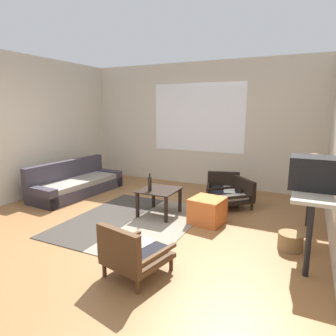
% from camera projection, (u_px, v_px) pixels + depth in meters
% --- Properties ---
extents(ground_plane, '(7.80, 7.80, 0.00)m').
position_uv_depth(ground_plane, '(123.00, 232.00, 4.15)').
color(ground_plane, olive).
extents(far_wall_with_window, '(5.60, 0.13, 2.70)m').
position_uv_depth(far_wall_with_window, '(199.00, 125.00, 6.58)').
color(far_wall_with_window, beige).
rests_on(far_wall_with_window, ground).
extents(side_wall_left, '(0.12, 6.60, 2.70)m').
position_uv_depth(side_wall_left, '(6.00, 129.00, 5.27)').
color(side_wall_left, beige).
rests_on(side_wall_left, ground).
extents(area_rug, '(1.82, 2.24, 0.01)m').
position_uv_depth(area_rug, '(132.00, 221.00, 4.54)').
color(area_rug, '#38332D').
rests_on(area_rug, ground).
extents(couch, '(0.87, 1.99, 0.66)m').
position_uv_depth(couch, '(76.00, 184.00, 5.96)').
color(couch, '#38333D').
rests_on(couch, ground).
extents(coffee_table, '(0.58, 0.61, 0.43)m').
position_uv_depth(coffee_table, '(159.00, 194.00, 4.75)').
color(coffee_table, black).
rests_on(coffee_table, ground).
extents(armchair_by_window, '(0.74, 0.71, 0.51)m').
position_uv_depth(armchair_by_window, '(223.00, 188.00, 5.54)').
color(armchair_by_window, black).
rests_on(armchair_by_window, ground).
extents(armchair_striped_foreground, '(0.67, 0.71, 0.58)m').
position_uv_depth(armchair_striped_foreground, '(132.00, 253.00, 3.00)').
color(armchair_striped_foreground, '#472D19').
rests_on(armchair_striped_foreground, ground).
extents(armchair_corner, '(0.86, 0.86, 0.49)m').
position_uv_depth(armchair_corner, '(234.00, 194.00, 5.18)').
color(armchair_corner, black).
rests_on(armchair_corner, ground).
extents(ottoman_orange, '(0.52, 0.52, 0.39)m').
position_uv_depth(ottoman_orange, '(207.00, 210.00, 4.45)').
color(ottoman_orange, '#D1662D').
rests_on(ottoman_orange, ground).
extents(console_shelf, '(0.40, 1.58, 0.81)m').
position_uv_depth(console_shelf, '(312.00, 192.00, 3.57)').
color(console_shelf, '#B2AD9E').
rests_on(console_shelf, ground).
extents(crt_television, '(0.51, 0.42, 0.37)m').
position_uv_depth(crt_television, '(314.00, 173.00, 3.34)').
color(crt_television, black).
rests_on(crt_television, console_shelf).
extents(clay_vase, '(0.21, 0.21, 0.32)m').
position_uv_depth(clay_vase, '(313.00, 168.00, 3.87)').
color(clay_vase, brown).
rests_on(clay_vase, console_shelf).
extents(glass_bottle, '(0.06, 0.06, 0.28)m').
position_uv_depth(glass_bottle, '(150.00, 184.00, 4.63)').
color(glass_bottle, black).
rests_on(glass_bottle, coffee_table).
extents(wicker_basket, '(0.29, 0.29, 0.21)m').
position_uv_depth(wicker_basket, '(290.00, 241.00, 3.62)').
color(wicker_basket, olive).
rests_on(wicker_basket, ground).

